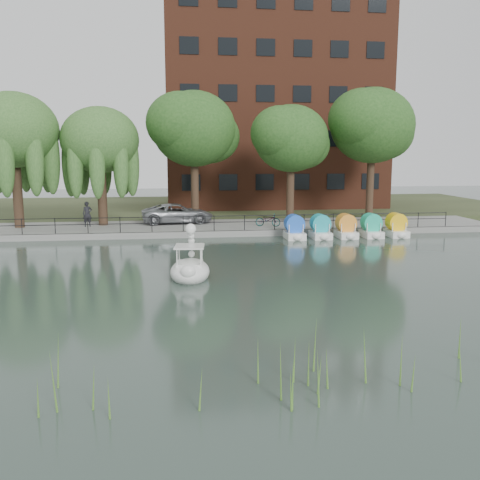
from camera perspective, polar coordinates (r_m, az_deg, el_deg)
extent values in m
plane|color=#3E4F49|center=(22.01, 0.05, -5.07)|extent=(120.00, 120.00, 0.00)
cube|color=gray|center=(37.61, -3.11, 1.31)|extent=(40.00, 6.00, 0.40)
cube|color=gray|center=(34.70, -2.75, 0.63)|extent=(40.00, 0.25, 0.40)
cube|color=#47512D|center=(51.48, -4.29, 3.48)|extent=(60.00, 22.00, 0.36)
cylinder|color=black|center=(34.74, -2.79, 2.55)|extent=(32.00, 0.04, 0.04)
cylinder|color=black|center=(34.79, -2.78, 1.90)|extent=(32.00, 0.04, 0.04)
cylinder|color=black|center=(34.80, -2.78, 1.82)|extent=(0.05, 0.05, 1.00)
cube|color=#4C1E16|center=(52.19, 3.50, 13.66)|extent=(20.00, 10.00, 18.00)
cylinder|color=#473323|center=(39.11, -22.62, 4.30)|extent=(0.60, 0.60, 4.20)
ellipsoid|color=#59883E|center=(39.02, -23.04, 10.76)|extent=(5.88, 5.88, 5.00)
cylinder|color=#473323|center=(38.55, -14.48, 4.37)|extent=(0.60, 0.60, 3.80)
ellipsoid|color=#59883E|center=(38.43, -14.72, 10.30)|extent=(5.32, 5.32, 4.52)
cylinder|color=#473323|center=(39.27, -4.83, 5.23)|extent=(0.60, 0.60, 4.50)
ellipsoid|color=#3E6B29|center=(39.20, -4.92, 11.73)|extent=(6.00, 6.00, 5.10)
cylinder|color=#473323|center=(39.73, 5.38, 4.95)|extent=(0.60, 0.60, 4.05)
ellipsoid|color=#3E6B29|center=(39.62, 5.47, 10.73)|extent=(5.40, 5.40, 4.59)
cylinder|color=#473323|center=(42.55, 13.70, 5.48)|extent=(0.60, 0.60, 4.72)
ellipsoid|color=#3E6B29|center=(42.51, 13.95, 11.77)|extent=(6.30, 6.30, 5.36)
imported|color=gray|center=(38.62, -6.68, 2.99)|extent=(3.23, 6.05, 1.62)
imported|color=gray|center=(36.84, 2.99, 2.24)|extent=(1.10, 1.82, 1.00)
imported|color=black|center=(38.07, -15.98, 2.86)|extent=(0.80, 0.63, 1.98)
ellipsoid|color=white|center=(23.54, -5.36, -3.39)|extent=(1.98, 2.89, 0.61)
cube|color=white|center=(23.38, -5.38, -2.72)|extent=(1.23, 1.32, 0.30)
cube|color=white|center=(23.26, -5.41, -0.68)|extent=(1.39, 1.48, 0.06)
ellipsoid|color=white|center=(22.35, -5.56, -3.42)|extent=(0.68, 0.56, 0.57)
sphere|color=white|center=(24.11, -5.28, 1.19)|extent=(0.48, 0.48, 0.48)
cone|color=black|center=(24.43, -5.23, 1.23)|extent=(0.23, 0.28, 0.20)
cylinder|color=yellow|center=(24.29, -5.25, 1.20)|extent=(0.27, 0.13, 0.26)
cube|color=white|center=(34.19, 5.84, 0.49)|extent=(1.15, 1.70, 0.44)
cylinder|color=blue|center=(34.18, 5.82, 1.72)|extent=(0.90, 1.20, 0.90)
cube|color=white|center=(34.61, 8.58, 0.54)|extent=(1.15, 1.70, 0.44)
cylinder|color=#1FA7B4|center=(34.60, 8.56, 1.76)|extent=(0.90, 1.20, 0.90)
cube|color=white|center=(35.12, 11.25, 0.59)|extent=(1.15, 1.70, 0.44)
cylinder|color=orange|center=(35.11, 11.23, 1.80)|extent=(0.90, 1.20, 0.90)
cube|color=white|center=(35.69, 13.83, 0.64)|extent=(1.15, 1.70, 0.44)
cylinder|color=#1EBD96|center=(35.68, 13.82, 1.83)|extent=(0.90, 1.20, 0.90)
cube|color=white|center=(36.34, 16.33, 0.69)|extent=(1.15, 1.70, 0.44)
cylinder|color=yellow|center=(36.33, 16.32, 1.85)|extent=(0.90, 1.20, 0.90)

